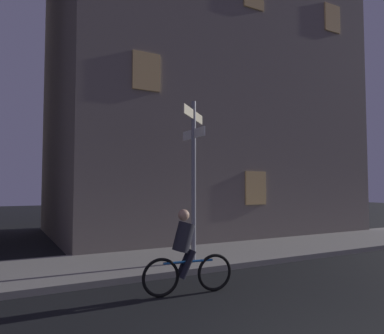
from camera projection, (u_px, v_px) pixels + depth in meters
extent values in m
cube|color=gray|center=(143.00, 262.00, 9.38)|extent=(40.00, 3.18, 0.14)
cylinder|color=gray|center=(194.00, 181.00, 9.19)|extent=(0.12, 0.12, 4.12)
cube|color=beige|center=(194.00, 115.00, 9.29)|extent=(1.19, 1.19, 0.24)
cube|color=white|center=(194.00, 134.00, 9.26)|extent=(0.03, 1.15, 0.24)
torus|color=black|center=(215.00, 272.00, 7.03)|extent=(0.72, 0.15, 0.72)
torus|color=black|center=(161.00, 278.00, 6.64)|extent=(0.72, 0.15, 0.72)
cylinder|color=#1959A5|center=(188.00, 262.00, 6.85)|extent=(1.00, 0.17, 0.04)
cylinder|color=#26262D|center=(184.00, 237.00, 6.84)|extent=(0.49, 0.37, 0.61)
sphere|color=tan|center=(184.00, 215.00, 6.86)|extent=(0.22, 0.22, 0.22)
cylinder|color=black|center=(184.00, 262.00, 6.91)|extent=(0.35, 0.16, 0.55)
cylinder|color=black|center=(188.00, 264.00, 6.75)|extent=(0.35, 0.16, 0.55)
cube|color=slate|center=(198.00, 9.00, 17.23)|extent=(12.72, 8.53, 21.22)
cube|color=#F2C672|center=(256.00, 188.00, 12.97)|extent=(0.90, 0.06, 1.20)
cube|color=#F2C672|center=(146.00, 71.00, 11.17)|extent=(0.90, 0.06, 1.20)
cube|color=#F2C672|center=(332.00, 18.00, 15.39)|extent=(0.90, 0.06, 1.20)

